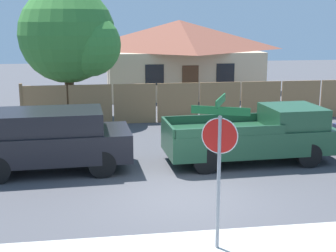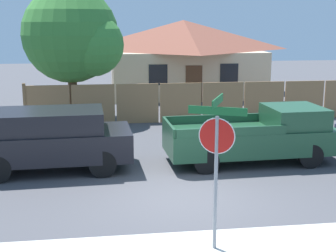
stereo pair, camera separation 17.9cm
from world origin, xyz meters
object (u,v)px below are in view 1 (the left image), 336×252
(oak_tree, at_px, (72,37))
(house, at_px, (179,56))
(red_suv, at_px, (50,138))
(orange_pickup, at_px, (256,135))
(stop_sign, at_px, (219,147))

(oak_tree, bearing_deg, house, 51.30)
(oak_tree, height_order, red_suv, oak_tree)
(oak_tree, xyz_separation_m, red_suv, (-0.38, -7.22, -2.67))
(oak_tree, bearing_deg, orange_pickup, -50.85)
(oak_tree, distance_m, stop_sign, 13.16)
(oak_tree, bearing_deg, stop_sign, -75.60)
(oak_tree, xyz_separation_m, stop_sign, (3.25, -12.65, -1.63))
(house, relative_size, oak_tree, 1.60)
(red_suv, bearing_deg, orange_pickup, -2.13)
(orange_pickup, bearing_deg, oak_tree, 126.93)
(house, bearing_deg, orange_pickup, -90.43)
(red_suv, height_order, orange_pickup, red_suv)
(oak_tree, relative_size, orange_pickup, 1.11)
(house, bearing_deg, stop_sign, -97.74)
(red_suv, xyz_separation_m, stop_sign, (3.63, -5.42, 1.04))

